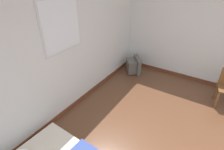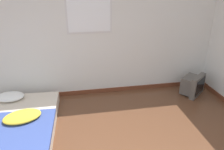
% 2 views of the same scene
% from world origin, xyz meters
% --- Properties ---
extents(wall_back, '(8.18, 0.08, 2.60)m').
position_xyz_m(wall_back, '(0.00, 2.67, 1.29)').
color(wall_back, silver).
rests_on(wall_back, ground_plane).
extents(mattress_bed, '(1.37, 1.85, 0.35)m').
position_xyz_m(mattress_bed, '(-1.09, 1.57, 0.13)').
color(mattress_bed, beige).
rests_on(mattress_bed, ground_plane).
extents(crt_tv, '(0.59, 0.57, 0.45)m').
position_xyz_m(crt_tv, '(2.40, 2.21, 0.21)').
color(crt_tv, '#56514C').
rests_on(crt_tv, ground_plane).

